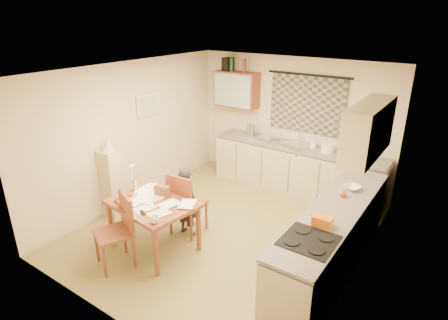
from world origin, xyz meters
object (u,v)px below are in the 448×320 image
Objects in this scene: counter_right at (332,240)px; stove at (306,275)px; person at (186,202)px; shelf_stand at (112,183)px; chair_far at (188,214)px; dining_table at (154,225)px; counter_back at (295,169)px.

counter_right is 3.18× the size of stove.
counter_right is at bearing -165.19° from person.
stove is at bearing -3.36° from shelf_stand.
dining_table is at bearing 75.19° from chair_far.
person reaches higher than counter_right.
counter_right reaches higher than dining_table.
dining_table is 0.61m from chair_far.
counter_right is at bearing 10.44° from shelf_stand.
dining_table is 1.14× the size of person.
person reaches higher than stove.
chair_far is 0.92× the size of person.
chair_far is 0.88× the size of shelf_stand.
chair_far is at bearing 84.85° from dining_table.
counter_back reaches higher than dining_table.
shelf_stand reaches higher than counter_back.
chair_far is (0.13, 0.60, -0.06)m from dining_table.
dining_table is at bearing -14.18° from shelf_stand.
shelf_stand is (-1.40, -0.25, 0.03)m from person.
counter_right is 2.19m from chair_far.
counter_back is at bearing -110.06° from chair_far.
counter_back and counter_right have the same top height.
dining_table is at bearing 79.99° from person.
person is at bearing 167.97° from stove.
counter_right is 2.53× the size of shelf_stand.
stove is 3.55m from shelf_stand.
stove is 2.19m from person.
stove is 0.73× the size of dining_table.
dining_table is 1.09× the size of shelf_stand.
shelf_stand reaches higher than dining_table.
dining_table is at bearing -177.25° from stove.
stove is 2.29m from dining_table.
counter_right is 2.87× the size of chair_far.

